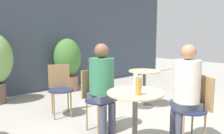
# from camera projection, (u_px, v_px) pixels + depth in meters

# --- Properties ---
(storefront_wall) EXTENTS (10.00, 0.06, 3.00)m
(storefront_wall) POSITION_uv_depth(u_px,v_px,m) (26.00, 30.00, 5.07)
(storefront_wall) COLOR #3D4756
(storefront_wall) RESTS_ON ground_plane
(cafe_table_near) EXTENTS (0.66, 0.66, 0.70)m
(cafe_table_near) POSITION_uv_depth(u_px,v_px,m) (135.00, 107.00, 2.54)
(cafe_table_near) COLOR #514C47
(cafe_table_near) RESTS_ON ground_plane
(cafe_table_far) EXTENTS (0.60, 0.60, 0.70)m
(cafe_table_far) POSITION_uv_depth(u_px,v_px,m) (144.00, 81.00, 4.17)
(cafe_table_far) COLOR #514C47
(cafe_table_far) RESTS_ON ground_plane
(bistro_chair_0) EXTENTS (0.48, 0.47, 0.86)m
(bistro_chair_0) POSITION_uv_depth(u_px,v_px,m) (196.00, 103.00, 2.67)
(bistro_chair_0) COLOR #232847
(bistro_chair_0) RESTS_ON ground_plane
(bistro_chair_1) EXTENTS (0.42, 0.42, 0.86)m
(bistro_chair_1) POSITION_uv_depth(u_px,v_px,m) (96.00, 94.00, 3.13)
(bistro_chair_1) COLOR #232847
(bistro_chair_1) RESTS_ON ground_plane
(bistro_chair_2) EXTENTS (0.45, 0.47, 0.86)m
(bistro_chair_2) POSITION_uv_depth(u_px,v_px,m) (60.00, 85.00, 3.73)
(bistro_chair_2) COLOR #232847
(bistro_chair_2) RESTS_ON ground_plane
(seated_person_0) EXTENTS (0.39, 0.38, 1.25)m
(seated_person_0) POSITION_uv_depth(u_px,v_px,m) (186.00, 86.00, 2.62)
(seated_person_0) COLOR #42475B
(seated_person_0) RESTS_ON ground_plane
(seated_person_1) EXTENTS (0.34, 0.35, 1.25)m
(seated_person_1) POSITION_uv_depth(u_px,v_px,m) (102.00, 81.00, 2.99)
(seated_person_1) COLOR #42475B
(seated_person_1) RESTS_ON ground_plane
(beer_glass_0) EXTENTS (0.07, 0.07, 0.19)m
(beer_glass_0) POSITION_uv_depth(u_px,v_px,m) (139.00, 87.00, 2.36)
(beer_glass_0) COLOR #B28433
(beer_glass_0) RESTS_ON cafe_table_near
(beer_glass_1) EXTENTS (0.06, 0.06, 0.19)m
(beer_glass_1) POSITION_uv_depth(u_px,v_px,m) (136.00, 81.00, 2.64)
(beer_glass_1) COLOR silver
(beer_glass_1) RESTS_ON cafe_table_near
(potted_plant_1) EXTENTS (0.67, 0.67, 1.30)m
(potted_plant_1) POSITION_uv_depth(u_px,v_px,m) (68.00, 62.00, 5.45)
(potted_plant_1) COLOR #93664C
(potted_plant_1) RESTS_ON ground_plane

